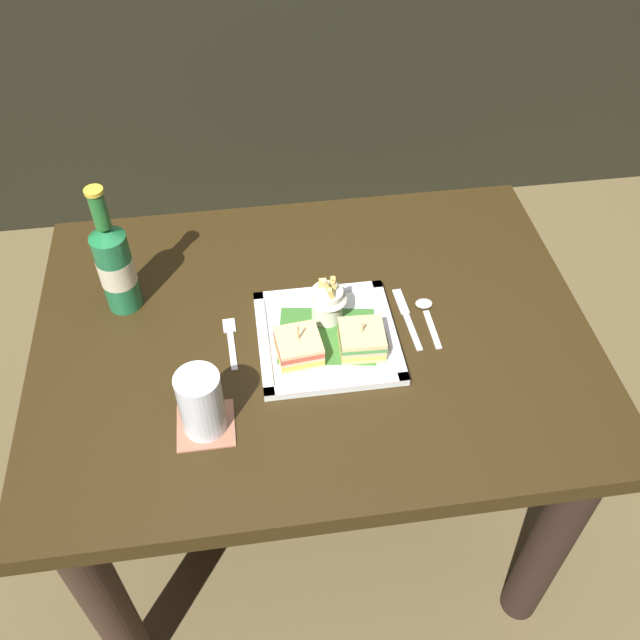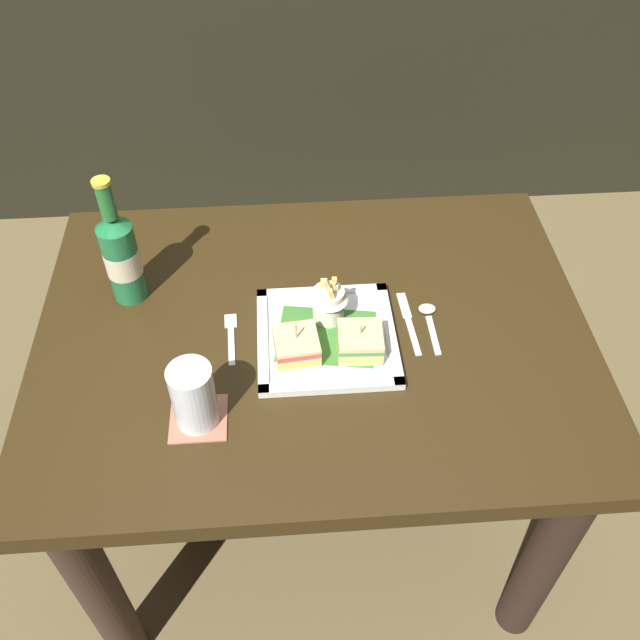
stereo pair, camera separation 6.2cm
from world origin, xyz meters
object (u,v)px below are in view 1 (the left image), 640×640
square_plate (327,337)px  knife (406,316)px  dining_table (314,375)px  fries_cup (327,299)px  fork (231,340)px  sandwich_half_right (362,340)px  beer_bottle (115,265)px  water_glass (202,406)px  sandwich_half_left (299,347)px  spoon (426,310)px

square_plate → knife: bearing=13.1°
dining_table → fries_cup: size_ratio=9.27×
dining_table → fork: size_ratio=8.16×
fries_cup → knife: size_ratio=0.69×
sandwich_half_right → beer_bottle: size_ratio=0.31×
dining_table → water_glass: (-0.22, -0.20, 0.20)m
square_plate → dining_table: bearing=127.0°
dining_table → sandwich_half_left: size_ratio=12.12×
sandwich_half_right → fork: 0.25m
square_plate → fries_cup: size_ratio=2.27×
fries_cup → fork: size_ratio=0.88×
sandwich_half_right → spoon: sandwich_half_right is taller
sandwich_half_left → fork: (-0.13, 0.06, -0.03)m
beer_bottle → water_glass: (0.15, -0.33, -0.05)m
beer_bottle → spoon: (0.60, -0.11, -0.10)m
dining_table → sandwich_half_right: size_ratio=12.56×
beer_bottle → sandwich_half_left: bearing=-30.3°
sandwich_half_left → fork: size_ratio=0.67×
beer_bottle → fork: beer_bottle is taller
sandwich_half_right → fork: bearing=165.6°
sandwich_half_right → fries_cup: 0.11m
fries_cup → beer_bottle: 0.42m
sandwich_half_right → spoon: bearing=29.7°
fork → spoon: bearing=3.2°
water_glass → fork: (0.05, 0.19, -0.06)m
sandwich_half_right → fork: sandwich_half_right is taller
sandwich_half_left → sandwich_half_right: 0.12m
water_glass → fries_cup: bearing=41.8°
square_plate → water_glass: 0.30m
dining_table → beer_bottle: 0.46m
fork → knife: (0.35, 0.02, 0.00)m
fries_cup → spoon: size_ratio=0.88×
water_glass → beer_bottle: bearing=115.2°
spoon → beer_bottle: bearing=169.7°
sandwich_half_right → water_glass: water_glass is taller
dining_table → beer_bottle: bearing=161.5°
sandwich_half_right → knife: sandwich_half_right is taller
sandwich_half_right → knife: (0.11, 0.08, -0.03)m
water_glass → fork: water_glass is taller
fries_cup → spoon: fries_cup is taller
water_glass → knife: bearing=27.4°
square_plate → beer_bottle: bearing=158.5°
sandwich_half_left → water_glass: (-0.18, -0.13, 0.03)m
fries_cup → beer_bottle: beer_bottle is taller
square_plate → water_glass: bearing=-144.4°
square_plate → spoon: size_ratio=2.00×
sandwich_half_left → spoon: size_ratio=0.68×
fork → spoon: 0.39m
beer_bottle → water_glass: 0.36m
dining_table → spoon: spoon is taller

